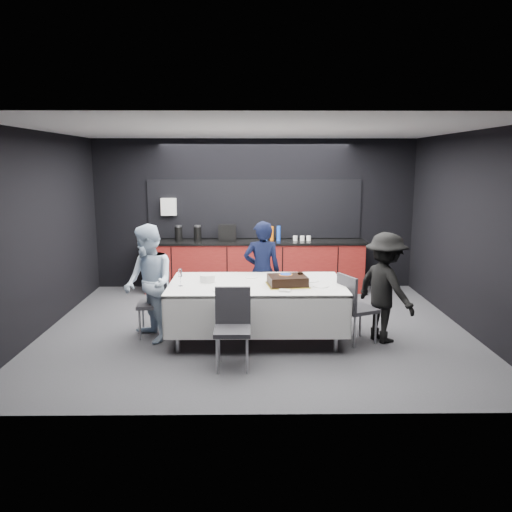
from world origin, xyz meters
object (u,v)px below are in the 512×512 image
Objects in this scene: party_table at (256,293)px; person_left at (149,284)px; chair_right at (353,304)px; cake_assembly at (288,281)px; chair_left at (159,298)px; champagne_flute at (180,274)px; plate_stack at (207,278)px; person_right at (385,288)px; person_center at (262,271)px; chair_near at (233,322)px.

person_left reaches higher than party_table.
chair_right is at bearing -8.01° from party_table.
cake_assembly is 1.79m from chair_left.
person_left is at bearing -117.40° from chair_left.
chair_left is at bearing 174.47° from party_table.
champagne_flute is at bearing -179.40° from cake_assembly.
plate_stack is at bearing 66.55° from person_left.
champagne_flute is 0.14× the size of person_left.
champagne_flute is 0.24× the size of chair_right.
party_table is 0.48m from cake_assembly.
party_table is at bearing 57.17° from person_right.
plate_stack is 0.14× the size of person_center.
party_table is 11.17× the size of plate_stack.
champagne_flute is at bearing 62.03° from person_right.
person_left reaches higher than chair_right.
chair_left is (-1.34, 0.13, -0.11)m from party_table.
person_right is at bearing 9.92° from chair_right.
person_left is (-1.14, 0.85, 0.25)m from chair_near.
person_center is at bearing 41.24° from champagne_flute.
chair_left is (-1.74, 0.28, -0.31)m from cake_assembly.
chair_left is (-0.34, 0.30, -0.40)m from champagne_flute.
person_right reaches higher than plate_stack.
champagne_flute is (-0.99, -0.17, 0.30)m from party_table.
person_center is (0.09, 0.79, 0.12)m from party_table.
champagne_flute reaches higher than chair_near.
chair_near is 0.61× the size of person_center.
champagne_flute is at bearing -170.37° from party_table.
party_table is 1.05m from champagne_flute.
champagne_flute is 0.15× the size of person_center.
party_table is 2.51× the size of chair_near.
chair_left is at bearing 138.95° from champagne_flute.
party_table is at bearing 159.18° from cake_assembly.
chair_left is at bearing 56.27° from person_right.
person_left is 3.14m from person_right.
chair_left is 1.59m from person_center.
person_left is at bearing 176.88° from cake_assembly.
champagne_flute is 1.10m from chair_near.
cake_assembly is at bearing 103.48° from person_center.
chair_right is 0.48m from person_right.
person_center is (0.39, 1.69, 0.23)m from chair_near.
plate_stack is 0.14× the size of person_right.
person_center is (1.43, 0.66, 0.23)m from chair_left.
person_left reaches higher than plate_stack.
plate_stack is at bearing 56.80° from person_right.
chair_right is 0.61× the size of person_center.
cake_assembly is at bearing 55.36° from person_left.
person_right reaches higher than chair_near.
cake_assembly is at bearing 47.25° from chair_near.
party_table is at bearing -4.80° from plate_stack.
chair_right is 0.63× the size of person_right.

